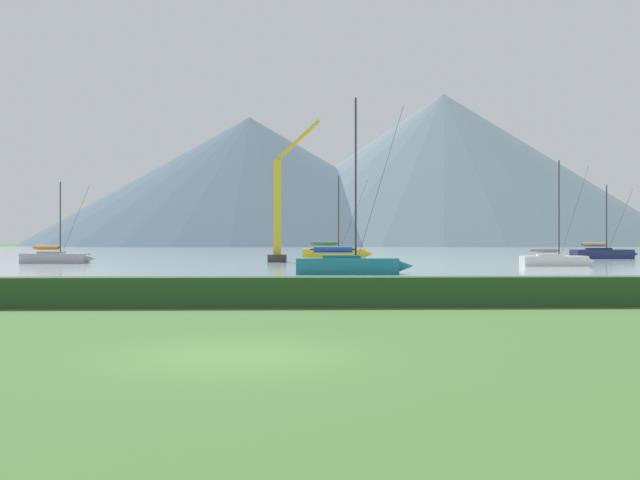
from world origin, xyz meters
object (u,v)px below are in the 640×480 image
Objects in this scene: sailboat_slip_1 at (555,260)px; sailboat_slip_3 at (334,253)px; sailboat_slip_2 at (349,264)px; sailboat_slip_5 at (603,253)px; sailboat_slip_0 at (56,257)px; dock_crane at (279,218)px.

sailboat_slip_1 is 0.91× the size of sailboat_slip_3.
sailboat_slip_2 is 53.97m from sailboat_slip_5.
sailboat_slip_0 is 23.03m from dock_crane.
sailboat_slip_0 is at bearing 140.76° from sailboat_slip_2.
dock_crane reaches higher than sailboat_slip_0.
sailboat_slip_5 reaches higher than sailboat_slip_0.
sailboat_slip_1 is at bearing -26.67° from dock_crane.
dock_crane is (-5.43, 28.10, 4.04)m from sailboat_slip_2.
sailboat_slip_0 is 64.95m from sailboat_slip_5.
sailboat_slip_0 is at bearing -147.51° from sailboat_slip_3.
sailboat_slip_5 is (35.01, 41.08, 0.00)m from sailboat_slip_2.
sailboat_slip_3 reaches higher than sailboat_slip_5.
dock_crane is at bearing -114.08° from sailboat_slip_3.
sailboat_slip_2 is (27.81, -24.58, 0.08)m from sailboat_slip_0.
sailboat_slip_1 is (47.66, -9.18, -0.05)m from sailboat_slip_0.
sailboat_slip_2 reaches higher than sailboat_slip_0.
sailboat_slip_2 reaches higher than sailboat_slip_5.
sailboat_slip_3 is 16.73m from dock_crane.
sailboat_slip_3 reaches higher than sailboat_slip_0.
sailboat_slip_5 is at bearing 61.31° from sailboat_slip_1.
sailboat_slip_2 is (-19.84, -15.40, 0.13)m from sailboat_slip_1.
sailboat_slip_1 is at bearing 40.04° from sailboat_slip_2.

